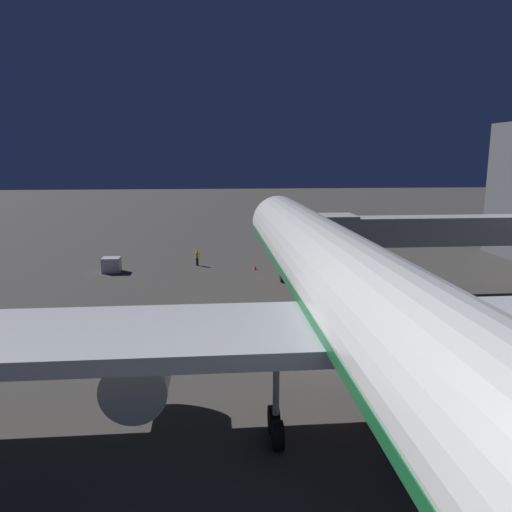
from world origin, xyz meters
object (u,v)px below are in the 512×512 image
Objects in this scene: jet_bridge at (422,231)px; ground_crew_by_belt_loader at (197,257)px; airliner_at_gate at (375,317)px; traffic_cone_nose_port at (296,266)px; traffic_cone_nose_starboard at (255,267)px; baggage_container_near_belt at (111,265)px.

jet_bridge reaches higher than ground_crew_by_belt_loader.
airliner_at_gate reaches higher than jet_bridge.
airliner_at_gate is 121.27× the size of traffic_cone_nose_port.
ground_crew_by_belt_loader is at bearing -14.20° from traffic_cone_nose_port.
jet_bridge is 17.75m from traffic_cone_nose_starboard.
airliner_at_gate is at bearing 117.80° from baggage_container_near_belt.
airliner_at_gate is at bearing 62.62° from jet_bridge.
baggage_container_near_belt reaches higher than traffic_cone_nose_port.
airliner_at_gate is at bearing 86.12° from traffic_cone_nose_port.
jet_bridge is at bearing 146.03° from traffic_cone_nose_starboard.
traffic_cone_nose_port is at bearing 180.00° from traffic_cone_nose_starboard.
jet_bridge reaches higher than traffic_cone_nose_starboard.
baggage_container_near_belt is at bearing -18.60° from jet_bridge.
airliner_at_gate is at bearing 103.47° from ground_crew_by_belt_loader.
baggage_container_near_belt is at bearing -62.20° from airliner_at_gate.
jet_bridge is 31.14m from baggage_container_near_belt.
baggage_container_near_belt is (17.29, -32.79, -4.54)m from airliner_at_gate.
traffic_cone_nose_port is (-10.62, 2.69, -0.71)m from ground_crew_by_belt_loader.
jet_bridge is at bearing 135.59° from traffic_cone_nose_port.
baggage_container_near_belt is (29.19, -9.82, -4.63)m from jet_bridge.
traffic_cone_nose_starboard is at bearing -33.97° from jet_bridge.
baggage_container_near_belt is 1.03× the size of ground_crew_by_belt_loader.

